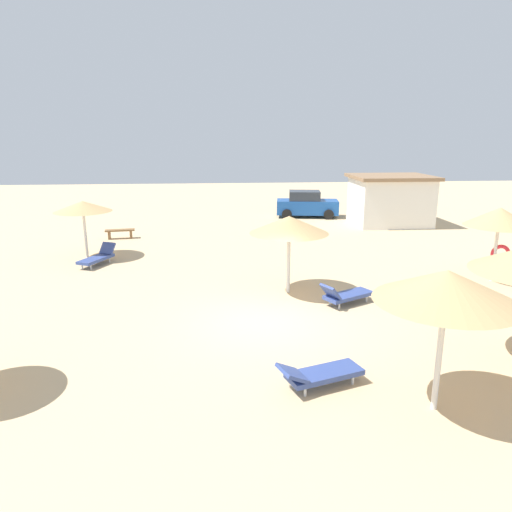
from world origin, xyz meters
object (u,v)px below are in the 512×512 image
Objects in this scene: parasol_1 at (289,225)px; lounger_3 at (319,374)px; lounger_2 at (98,257)px; bench_0 at (120,232)px; beach_cabana at (390,200)px; parasol_0 at (500,218)px; lounger_1 at (346,295)px; parasol_3 at (447,286)px; parked_car at (307,205)px; parasol_2 at (83,207)px.

parasol_1 is 1.33× the size of lounger_3.
lounger_2 is at bearing 150.42° from parasol_1.
bench_0 is 0.33× the size of beach_cabana.
parasol_1 is at bearing -51.19° from bench_0.
beach_cabana is at bearing 88.93° from parasol_0.
lounger_2 is (-9.12, 5.57, 0.00)m from lounger_1.
beach_cabana reaches higher than parasol_3.
lounger_3 is 21.73m from parked_car.
beach_cabana reaches higher than parasol_2.
beach_cabana reaches higher than bench_0.
lounger_3 is (7.93, -11.78, -1.98)m from parasol_2.
parked_car reaches higher than lounger_1.
parasol_2 is 1.26× the size of lounger_3.
lounger_2 is 15.45m from parked_car.
bench_0 is at bearing 114.77° from lounger_3.
parasol_1 is 0.64× the size of parked_car.
parasol_2 is 4.38m from bench_0.
parasol_2 is 1.31× the size of lounger_1.
lounger_3 is at bearing -139.48° from parasol_0.
lounger_3 is (-0.29, -6.31, -2.08)m from parasol_1.
parasol_0 reaches higher than parasol_1.
parasol_1 is 14.52m from beach_cabana.
lounger_1 is (1.67, -1.35, -2.07)m from parasol_1.
beach_cabana reaches higher than parasol_0.
parasol_1 is 6.65m from lounger_3.
lounger_3 is (-1.96, -4.96, -0.02)m from lounger_1.
beach_cabana is at bearing 26.80° from lounger_2.
parasol_1 is (-7.83, -0.63, -0.02)m from parasol_0.
lounger_1 is 0.41× the size of beach_cabana.
parasol_3 is at bearing -126.92° from parasol_0.
parasol_0 reaches higher than lounger_1.
parked_car is at bearing 79.83° from lounger_3.
parasol_3 is 20.40m from beach_cabana.
beach_cabana is (6.37, 13.40, 1.18)m from lounger_1.
parasol_2 reaches higher than bench_0.
lounger_1 is at bearing -115.44° from beach_cabana.
parasol_1 is 7.57m from parasol_3.
parasol_2 reaches higher than lounger_3.
bench_0 is (0.72, 3.85, -1.95)m from parasol_2.
beach_cabana is (8.33, 18.36, 1.19)m from lounger_3.
parasol_3 is 6.41m from lounger_1.
beach_cabana reaches higher than parked_car.
beach_cabana is at bearing 9.95° from bench_0.
lounger_1 is at bearing 68.46° from lounger_3.
lounger_3 is at bearing 154.00° from parasol_3.
parasol_1 is 1.38× the size of lounger_2.
beach_cabana reaches higher than lounger_1.
beach_cabana is (15.55, 2.73, 1.15)m from bench_0.
parasol_0 is 1.43× the size of lounger_2.
bench_0 is 15.83m from beach_cabana.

